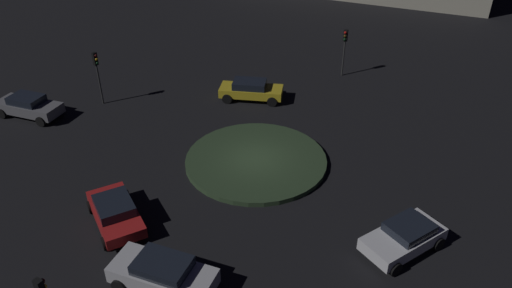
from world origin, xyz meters
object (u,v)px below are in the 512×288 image
Objects in this scene: car_yellow at (251,90)px; traffic_light_east at (345,43)px; car_silver at (163,274)px; car_grey at (29,106)px; car_white at (404,237)px; traffic_light_north at (97,68)px; car_red at (115,212)px.

car_yellow is 1.25× the size of traffic_light_east.
car_yellow is 1.03× the size of car_silver.
car_silver is 1.21× the size of traffic_light_east.
car_silver reaches higher than car_grey.
car_silver reaches higher than car_yellow.
traffic_light_north is (8.89, 21.28, 2.04)m from car_white.
car_white is 0.89× the size of car_yellow.
car_yellow is at bearing -30.80° from traffic_light_east.
car_red is at bearing -40.69° from car_white.
car_white is at bearing -9.95° from car_grey.
traffic_light_north reaches higher than traffic_light_east.
traffic_light_north is (14.19, 11.72, 1.94)m from car_silver.
car_silver is at bearing -32.55° from car_grey.
car_grey is at bearing -162.14° from car_yellow.
car_grey is at bearing -31.10° from car_silver.
car_yellow is at bearing -98.30° from car_white.
traffic_light_east is at bearing -94.98° from car_silver.
car_white is at bearing 28.75° from traffic_light_east.
car_white is 0.91× the size of car_grey.
traffic_light_east is at bearing 36.71° from car_grey.
car_red is (-2.26, 13.61, -0.00)m from car_white.
traffic_light_east is (24.06, -4.03, 1.88)m from car_silver.
traffic_light_north reaches higher than car_grey.
car_red is (-14.88, 2.32, -0.05)m from car_yellow.
car_silver is at bearing -32.89° from traffic_light_north.
car_yellow is 15.34m from car_grey.
car_silver is at bearing 2.82° from traffic_light_east.
traffic_light_north is at bearing 42.66° from car_grey.
car_red is 5.06m from car_silver.
traffic_light_east is at bearing -66.46° from car_red.
car_yellow is 1.02× the size of car_grey.
car_silver is at bearing -93.02° from car_yellow.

